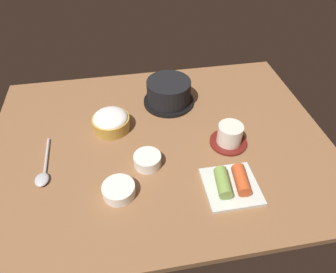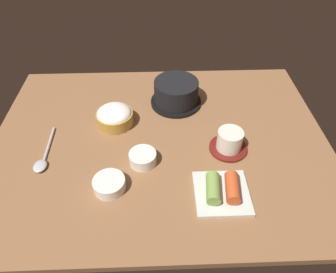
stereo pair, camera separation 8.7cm
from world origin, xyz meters
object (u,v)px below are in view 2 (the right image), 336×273
banchan_cup_center (144,158)px  tea_cup_with_saucer (230,142)px  stone_pot (177,93)px  side_bowl_near (110,184)px  rice_bowl (116,116)px  spoon (44,159)px  kimchi_plate (223,190)px

banchan_cup_center → tea_cup_with_saucer: bearing=9.6°
stone_pot → banchan_cup_center: size_ratio=2.26×
banchan_cup_center → side_bowl_near: 11.91cm
rice_bowl → spoon: (-18.74, -15.33, -2.35)cm
banchan_cup_center → spoon: (-27.79, 1.42, -1.19)cm
tea_cup_with_saucer → stone_pot: bearing=121.7°
stone_pot → banchan_cup_center: stone_pot is taller
banchan_cup_center → rice_bowl: bearing=118.4°
kimchi_plate → side_bowl_near: kimchi_plate is taller
stone_pot → spoon: size_ratio=0.95×
banchan_cup_center → stone_pot: bearing=68.3°
tea_cup_with_saucer → spoon: (-52.24, -2.71, -2.42)cm
stone_pot → rice_bowl: 22.01cm
tea_cup_with_saucer → banchan_cup_center: (-24.44, -4.13, -1.23)cm
banchan_cup_center → spoon: 27.85cm
kimchi_plate → side_bowl_near: bearing=173.8°
stone_pot → tea_cup_with_saucer: bearing=-58.3°
spoon → tea_cup_with_saucer: bearing=3.0°
rice_bowl → kimchi_plate: size_ratio=0.83×
stone_pot → kimchi_plate: 39.43cm
spoon → kimchi_plate: bearing=-15.3°
rice_bowl → tea_cup_with_saucer: size_ratio=1.04×
kimchi_plate → side_bowl_near: size_ratio=1.65×
stone_pot → banchan_cup_center: 28.73cm
stone_pot → rice_bowl: bearing=-153.4°
rice_bowl → side_bowl_near: bearing=-88.2°
tea_cup_with_saucer → kimchi_plate: (-4.48, -15.74, -1.40)cm
rice_bowl → banchan_cup_center: size_ratio=1.51×
rice_bowl → kimchi_plate: bearing=-44.3°
tea_cup_with_saucer → spoon: size_ratio=0.61×
tea_cup_with_saucer → banchan_cup_center: tea_cup_with_saucer is taller
rice_bowl → banchan_cup_center: rice_bowl is taller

